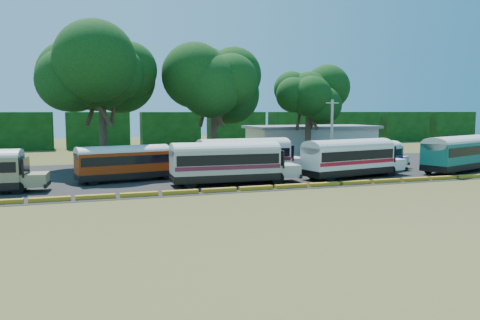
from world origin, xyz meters
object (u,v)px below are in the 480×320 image
object	(u,v)px
tree_west	(102,74)
bus_red	(126,161)
bus_cream_west	(228,160)
bus_white_red	(350,156)
bus_teal	(459,152)

from	to	relation	value
tree_west	bus_red	bearing A→B (deg)	-82.79
bus_red	bus_cream_west	xyz separation A→B (m)	(7.96, -4.57, 0.22)
bus_cream_west	tree_west	world-z (taller)	tree_west
tree_west	bus_white_red	bearing A→B (deg)	-36.31
bus_red	bus_cream_west	size ratio (longest dim) A/B	0.90
bus_white_red	bus_teal	bearing A→B (deg)	-11.01
bus_cream_west	bus_teal	size ratio (longest dim) A/B	0.96
bus_cream_west	bus_white_red	xyz separation A→B (m)	(11.80, 0.16, -0.01)
bus_white_red	bus_teal	distance (m)	12.53
tree_west	bus_teal	bearing A→B (deg)	-24.60
bus_cream_west	tree_west	distance (m)	20.00
bus_white_red	bus_red	bearing A→B (deg)	155.85
bus_white_red	bus_teal	size ratio (longest dim) A/B	0.98
bus_red	tree_west	distance (m)	13.96
bus_red	bus_teal	size ratio (longest dim) A/B	0.87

